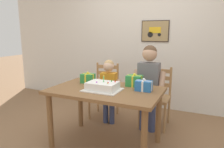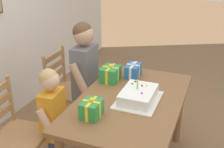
% 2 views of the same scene
% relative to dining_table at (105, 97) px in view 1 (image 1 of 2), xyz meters
% --- Properties ---
extents(ground_plane, '(20.00, 20.00, 0.00)m').
position_rel_dining_table_xyz_m(ground_plane, '(0.00, 0.00, -0.65)').
color(ground_plane, '#846042').
extents(back_wall, '(6.40, 0.11, 2.60)m').
position_rel_dining_table_xyz_m(back_wall, '(0.00, 1.70, 0.65)').
color(back_wall, silver).
rests_on(back_wall, ground).
extents(dining_table, '(1.37, 0.85, 0.76)m').
position_rel_dining_table_xyz_m(dining_table, '(0.00, 0.00, 0.00)').
color(dining_table, brown).
rests_on(dining_table, ground).
extents(birthday_cake, '(0.44, 0.34, 0.19)m').
position_rel_dining_table_xyz_m(birthday_cake, '(-0.01, -0.07, 0.16)').
color(birthday_cake, white).
rests_on(birthday_cake, dining_table).
extents(gift_box_red_large, '(0.18, 0.14, 0.16)m').
position_rel_dining_table_xyz_m(gift_box_red_large, '(-0.37, 0.19, 0.17)').
color(gift_box_red_large, '#2D8E42').
rests_on(gift_box_red_large, dining_table).
extents(gift_box_beside_cake, '(0.20, 0.16, 0.18)m').
position_rel_dining_table_xyz_m(gift_box_beside_cake, '(0.28, 0.29, 0.18)').
color(gift_box_beside_cake, '#2D8E42').
rests_on(gift_box_beside_cake, dining_table).
extents(gift_box_corner_small, '(0.20, 0.13, 0.16)m').
position_rel_dining_table_xyz_m(gift_box_corner_small, '(0.46, 0.12, 0.17)').
color(gift_box_corner_small, '#286BB7').
rests_on(gift_box_corner_small, dining_table).
extents(chair_left, '(0.46, 0.46, 0.92)m').
position_rel_dining_table_xyz_m(chair_left, '(-0.45, 0.88, -0.18)').
color(chair_left, '#A87A4C').
rests_on(chair_left, ground).
extents(chair_right, '(0.42, 0.42, 0.92)m').
position_rel_dining_table_xyz_m(chair_right, '(0.45, 0.88, -0.18)').
color(chair_right, '#A87A4C').
rests_on(chair_right, ground).
extents(child_older, '(0.46, 0.26, 1.28)m').
position_rel_dining_table_xyz_m(child_older, '(0.39, 0.62, 0.13)').
color(child_older, '#38426B').
rests_on(child_older, ground).
extents(child_younger, '(0.38, 0.23, 1.04)m').
position_rel_dining_table_xyz_m(child_younger, '(-0.25, 0.62, -0.02)').
color(child_younger, '#38426B').
rests_on(child_younger, ground).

